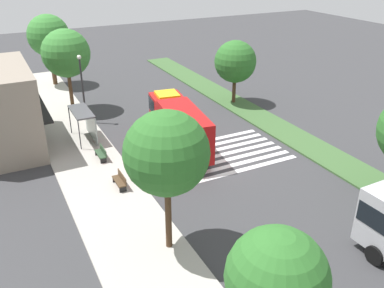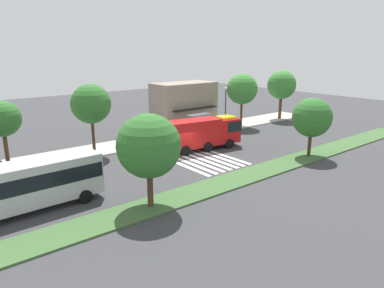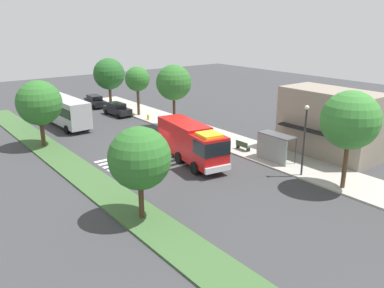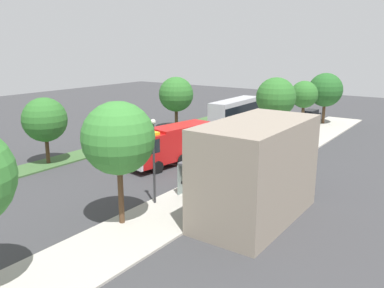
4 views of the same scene
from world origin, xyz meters
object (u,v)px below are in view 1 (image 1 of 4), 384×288
object	(u,v)px
bus_stop_shelter	(86,118)
sidewalk_tree_west	(277,279)
street_lamp	(82,83)
fire_truck	(178,123)
sidewalk_tree_far_east	(49,36)
sidewalk_tree_east	(66,53)
median_tree_west	(235,62)
bench_near_shelter	(101,153)
sidewalk_tree_center	(167,153)
bench_west_of_shelter	(120,180)

from	to	relation	value
bus_stop_shelter	sidewalk_tree_west	size ratio (longest dim) A/B	0.54
bus_stop_shelter	street_lamp	xyz separation A→B (m)	(3.80, -0.79, 1.77)
fire_truck	sidewalk_tree_far_east	size ratio (longest dim) A/B	1.23
sidewalk_tree_east	median_tree_west	size ratio (longest dim) A/B	1.24
fire_truck	bus_stop_shelter	xyz separation A→B (m)	(4.42, 5.97, -0.11)
bench_near_shelter	sidewalk_tree_west	xyz separation A→B (m)	(-19.65, -0.40, 4.38)
sidewalk_tree_center	sidewalk_tree_east	world-z (taller)	sidewalk_tree_east
bus_stop_shelter	median_tree_west	distance (m)	15.54
street_lamp	sidewalk_tree_west	world-z (taller)	sidewalk_tree_west
bench_west_of_shelter	median_tree_west	xyz separation A→B (m)	(10.53, -15.22, 3.63)
fire_truck	median_tree_west	world-z (taller)	median_tree_west
fire_truck	sidewalk_tree_west	world-z (taller)	sidewalk_tree_west
bench_west_of_shelter	sidewalk_tree_far_east	xyz separation A→B (m)	(24.80, -0.40, 4.94)
bench_near_shelter	sidewalk_tree_center	xyz separation A→B (m)	(-11.24, -0.40, 4.94)
street_lamp	sidewalk_tree_center	world-z (taller)	sidewalk_tree_center
sidewalk_tree_far_east	bench_west_of_shelter	bearing A→B (deg)	179.07
street_lamp	sidewalk_tree_east	distance (m)	4.06
bus_stop_shelter	median_tree_west	world-z (taller)	median_tree_west
bus_stop_shelter	median_tree_west	xyz separation A→B (m)	(2.14, -15.21, 2.33)
sidewalk_tree_center	sidewalk_tree_far_east	world-z (taller)	sidewalk_tree_far_east
bench_west_of_shelter	sidewalk_tree_east	distance (m)	16.54
sidewalk_tree_center	sidewalk_tree_east	xyz separation A→B (m)	(22.64, 0.00, -0.03)
sidewalk_tree_east	sidewalk_tree_far_east	bearing A→B (deg)	-0.00
bench_west_of_shelter	sidewalk_tree_west	bearing A→B (deg)	-178.48
sidewalk_tree_far_east	fire_truck	bearing A→B (deg)	-165.02
fire_truck	bus_stop_shelter	distance (m)	7.43
bench_near_shelter	bus_stop_shelter	bearing A→B (deg)	-0.16
sidewalk_tree_east	sidewalk_tree_center	bearing A→B (deg)	-180.00
bench_near_shelter	street_lamp	size ratio (longest dim) A/B	0.27
fire_truck	street_lamp	bearing A→B (deg)	40.45
street_lamp	sidewalk_tree_far_east	bearing A→B (deg)	1.82
sidewalk_tree_west	sidewalk_tree_center	distance (m)	8.43
fire_truck	bench_west_of_shelter	xyz separation A→B (m)	(-3.97, 5.98, -1.41)
bench_west_of_shelter	sidewalk_tree_center	bearing A→B (deg)	-176.63
bench_near_shelter	sidewalk_tree_east	size ratio (longest dim) A/B	0.21
bench_near_shelter	fire_truck	bearing A→B (deg)	-94.03
median_tree_west	bus_stop_shelter	bearing A→B (deg)	98.01
median_tree_west	bench_west_of_shelter	bearing A→B (deg)	124.67
bus_stop_shelter	median_tree_west	size ratio (longest dim) A/B	0.57
sidewalk_tree_west	median_tree_west	size ratio (longest dim) A/B	1.07
sidewalk_tree_west	bench_near_shelter	bearing A→B (deg)	1.18
sidewalk_tree_center	median_tree_west	size ratio (longest dim) A/B	1.22
bench_west_of_shelter	bus_stop_shelter	bearing A→B (deg)	-0.08
street_lamp	bench_west_of_shelter	bearing A→B (deg)	176.23
fire_truck	bench_near_shelter	size ratio (longest dim) A/B	5.90
street_lamp	sidewalk_tree_west	distance (m)	27.49
bus_stop_shelter	sidewalk_tree_west	xyz separation A→B (m)	(-23.65, -0.39, 3.09)
bench_west_of_shelter	median_tree_west	size ratio (longest dim) A/B	0.26
bus_stop_shelter	fire_truck	bearing A→B (deg)	-126.53
bench_near_shelter	sidewalk_tree_far_east	size ratio (longest dim) A/B	0.21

